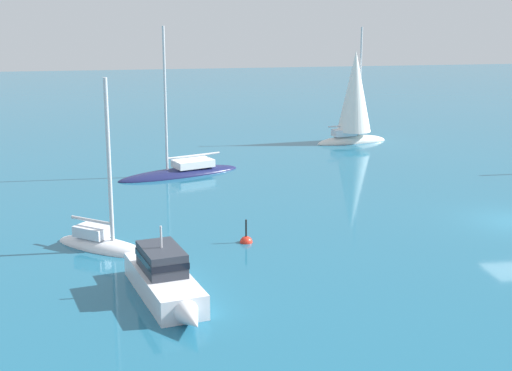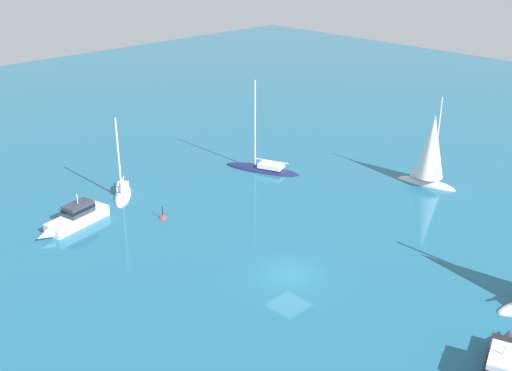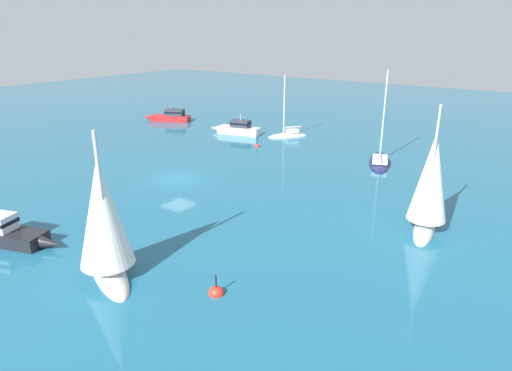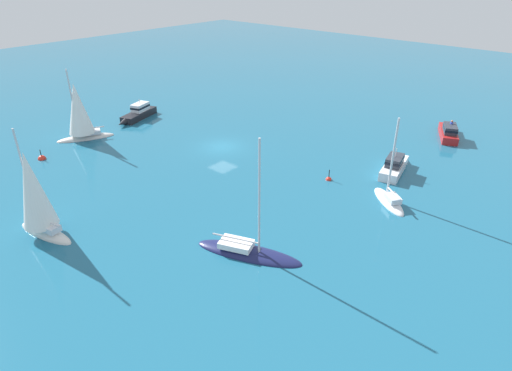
# 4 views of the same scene
# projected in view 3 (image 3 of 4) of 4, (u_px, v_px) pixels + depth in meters

# --- Properties ---
(ground_plane) EXTENTS (160.00, 160.00, 0.00)m
(ground_plane) POSITION_uv_depth(u_px,v_px,m) (177.00, 179.00, 39.62)
(ground_plane) COLOR #1E607F
(powerboat) EXTENTS (7.04, 3.47, 2.40)m
(powerboat) POSITION_uv_depth(u_px,v_px,m) (4.00, 232.00, 27.70)
(powerboat) COLOR black
(powerboat) RESTS_ON ground
(cabin_cruiser) EXTENTS (6.81, 2.83, 2.58)m
(cabin_cruiser) POSITION_uv_depth(u_px,v_px,m) (238.00, 128.00, 56.18)
(cabin_cruiser) COLOR white
(cabin_cruiser) RESTS_ON ground
(cabin_cruiser_1) EXTENTS (6.73, 4.04, 2.17)m
(cabin_cruiser_1) POSITION_uv_depth(u_px,v_px,m) (170.00, 116.00, 63.74)
(cabin_cruiser_1) COLOR #B21E1E
(cabin_cruiser_1) RESTS_ON ground
(sailboat) EXTENTS (6.40, 4.15, 8.49)m
(sailboat) POSITION_uv_depth(u_px,v_px,m) (104.00, 225.00, 23.27)
(sailboat) COLOR silver
(sailboat) RESTS_ON ground
(yacht) EXTENTS (2.91, 5.65, 8.90)m
(yacht) POSITION_uv_depth(u_px,v_px,m) (430.00, 187.00, 28.52)
(yacht) COLOR silver
(yacht) RESTS_ON ground
(sailboat_1) EXTENTS (4.16, 4.72, 7.82)m
(sailboat_1) POSITION_uv_depth(u_px,v_px,m) (288.00, 135.00, 54.85)
(sailboat_1) COLOR white
(sailboat_1) RESTS_ON ground
(yacht_1) EXTENTS (4.67, 8.02, 9.25)m
(yacht_1) POSITION_uv_depth(u_px,v_px,m) (380.00, 162.00, 44.21)
(yacht_1) COLOR #191E4C
(yacht_1) RESTS_ON ground
(channel_buoy) EXTENTS (0.57, 0.57, 1.33)m
(channel_buoy) POSITION_uv_depth(u_px,v_px,m) (257.00, 146.00, 50.29)
(channel_buoy) COLOR red
(channel_buoy) RESTS_ON ground
(mooring_buoy) EXTENTS (0.82, 0.82, 1.46)m
(mooring_buoy) POSITION_uv_depth(u_px,v_px,m) (216.00, 294.00, 22.50)
(mooring_buoy) COLOR red
(mooring_buoy) RESTS_ON ground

